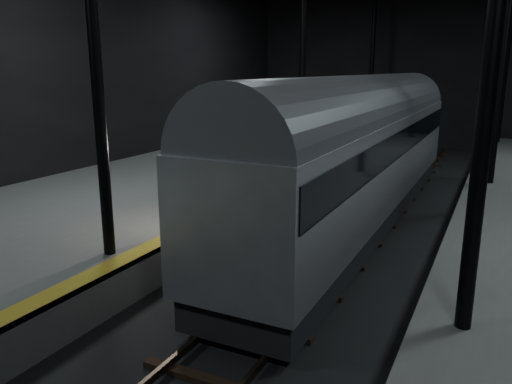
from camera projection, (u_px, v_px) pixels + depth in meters
The scene contains 6 objects.
ground at pixel (322, 263), 13.62m from camera, with size 44.00×44.00×0.00m, color black.
platform_left at pixel (110, 211), 16.74m from camera, with size 9.00×43.80×1.00m, color #565653.
tactile_strip at pixel (219, 213), 14.78m from camera, with size 0.50×43.80×0.01m, color olive.
track at pixel (322, 260), 13.60m from camera, with size 2.40×43.00×0.24m.
train at pixel (363, 146), 16.24m from camera, with size 2.73×18.17×4.86m.
woman at pixel (222, 177), 15.85m from camera, with size 0.59×0.39×1.61m, color tan.
Camera 1 is at (4.06, -12.22, 5.14)m, focal length 35.00 mm.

